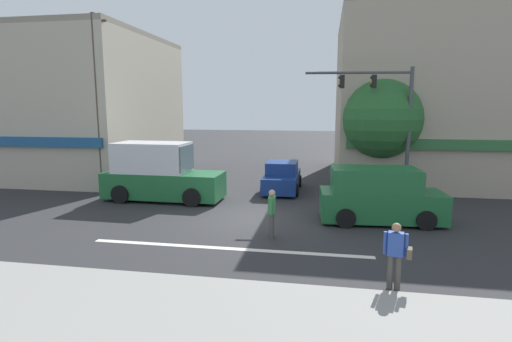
% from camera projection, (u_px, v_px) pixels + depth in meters
% --- Properties ---
extents(ground_plane, '(120.00, 120.00, 0.00)m').
position_uv_depth(ground_plane, '(249.00, 218.00, 15.95)').
color(ground_plane, '#2B2B2D').
extents(lane_marking_stripe, '(9.00, 0.24, 0.01)m').
position_uv_depth(lane_marking_stripe, '(228.00, 248.00, 12.54)').
color(lane_marking_stripe, silver).
rests_on(lane_marking_stripe, ground).
extents(sidewalk_curb, '(40.00, 5.00, 0.16)m').
position_uv_depth(sidewalk_curb, '(165.00, 334.00, 7.67)').
color(sidewalk_curb, gray).
rests_on(sidewalk_curb, ground).
extents(building_left_block, '(10.72, 11.15, 8.90)m').
position_uv_depth(building_left_block, '(76.00, 106.00, 26.18)').
color(building_left_block, '#B7AD99').
rests_on(building_left_block, ground).
extents(building_right_corner, '(12.97, 11.56, 9.74)m').
position_uv_depth(building_right_corner, '(447.00, 99.00, 24.23)').
color(building_right_corner, tan).
rests_on(building_right_corner, ground).
extents(street_tree, '(3.97, 3.97, 5.80)m').
position_uv_depth(street_tree, '(382.00, 119.00, 19.99)').
color(street_tree, '#4C3823').
rests_on(street_tree, ground).
extents(utility_pole_near_left, '(1.40, 0.22, 8.95)m').
position_uv_depth(utility_pole_near_left, '(98.00, 102.00, 20.11)').
color(utility_pole_near_left, brown).
rests_on(utility_pole_near_left, ground).
extents(utility_pole_far_right, '(1.40, 0.22, 7.43)m').
position_uv_depth(utility_pole_far_right, '(426.00, 117.00, 20.74)').
color(utility_pole_far_right, brown).
rests_on(utility_pole_far_right, ground).
extents(traffic_light_mast, '(4.87, 0.61, 6.20)m').
position_uv_depth(traffic_light_mast, '(388.00, 112.00, 18.37)').
color(traffic_light_mast, '#47474C').
rests_on(traffic_light_mast, ground).
extents(box_truck_crossing_leftbound, '(5.63, 2.31, 2.75)m').
position_uv_depth(box_truck_crossing_leftbound, '(160.00, 174.00, 18.94)').
color(box_truck_crossing_leftbound, '#1E6033').
rests_on(box_truck_crossing_leftbound, ground).
extents(sedan_crossing_center, '(1.91, 4.11, 1.58)m').
position_uv_depth(sedan_crossing_center, '(282.00, 178.00, 21.07)').
color(sedan_crossing_center, navy).
rests_on(sedan_crossing_center, ground).
extents(van_waiting_far, '(4.72, 2.29, 2.11)m').
position_uv_depth(van_waiting_far, '(379.00, 196.00, 15.32)').
color(van_waiting_far, '#1E6033').
rests_on(van_waiting_far, ground).
extents(pedestrian_foreground_with_bag, '(0.67, 0.39, 1.67)m').
position_uv_depth(pedestrian_foreground_with_bag, '(396.00, 252.00, 9.60)').
color(pedestrian_foreground_with_bag, '#4C4742').
rests_on(pedestrian_foreground_with_bag, ground).
extents(pedestrian_mid_crossing, '(0.22, 0.57, 1.67)m').
position_uv_depth(pedestrian_mid_crossing, '(272.00, 211.00, 13.44)').
color(pedestrian_mid_crossing, '#4C4742').
rests_on(pedestrian_mid_crossing, ground).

